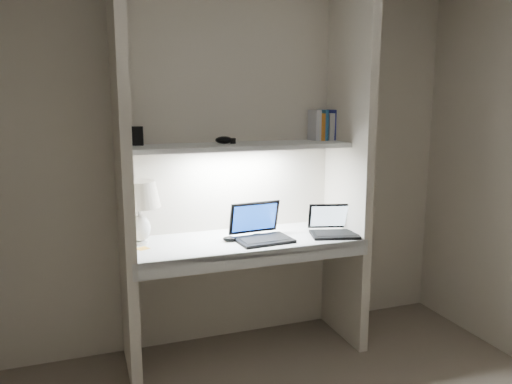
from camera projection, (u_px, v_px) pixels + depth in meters
name	position (u px, v px, depth m)	size (l,w,h in m)	color
back_wall	(232.00, 159.00, 3.33)	(3.20, 0.01, 2.50)	beige
alcove_panel_left	(123.00, 169.00, 2.84)	(0.06, 0.55, 2.50)	beige
alcove_panel_right	(349.00, 159.00, 3.32)	(0.06, 0.55, 2.50)	beige
desk	(245.00, 242.00, 3.17)	(1.40, 0.55, 0.04)	white
desk_apron	(259.00, 258.00, 2.93)	(1.46, 0.03, 0.10)	silver
shelf	(240.00, 146.00, 3.15)	(1.40, 0.36, 0.03)	silver
strip_light	(240.00, 150.00, 3.15)	(0.60, 0.04, 0.01)	white
table_lamp	(139.00, 202.00, 3.01)	(0.27, 0.27, 0.39)	white
laptop_main	(260.00, 231.00, 3.15)	(0.36, 0.32, 0.23)	black
laptop_netbook	(333.00, 228.00, 3.27)	(0.36, 0.33, 0.19)	black
speaker	(242.00, 220.00, 3.37)	(0.09, 0.07, 0.13)	silver
mouse	(230.00, 239.00, 3.10)	(0.09, 0.06, 0.03)	black
cable_coil	(259.00, 236.00, 3.21)	(0.11, 0.11, 0.01)	black
sticky_note	(143.00, 248.00, 2.95)	(0.07, 0.07, 0.00)	gold
book_row	(324.00, 126.00, 3.44)	(0.20, 0.14, 0.21)	#BDBDBD
shelf_box	(138.00, 136.00, 3.03)	(0.07, 0.05, 0.11)	black
shelf_gadget	(224.00, 140.00, 3.13)	(0.11, 0.08, 0.05)	black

